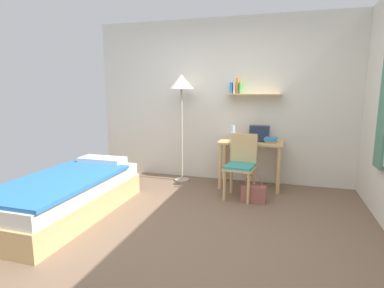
% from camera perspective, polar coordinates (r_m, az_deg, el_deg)
% --- Properties ---
extents(ground_plane, '(5.28, 5.28, 0.00)m').
position_cam_1_polar(ground_plane, '(3.41, -0.45, -15.80)').
color(ground_plane, brown).
extents(wall_back, '(4.40, 0.27, 2.60)m').
position_cam_1_polar(wall_back, '(5.04, 6.39, 7.93)').
color(wall_back, silver).
rests_on(wall_back, ground_plane).
extents(bed, '(0.93, 2.01, 0.54)m').
position_cam_1_polar(bed, '(4.00, -22.23, -8.88)').
color(bed, tan).
rests_on(bed, ground_plane).
extents(desk, '(0.94, 0.54, 0.72)m').
position_cam_1_polar(desk, '(4.74, 10.86, -1.19)').
color(desk, tan).
rests_on(desk, ground_plane).
extents(desk_chair, '(0.44, 0.46, 0.88)m').
position_cam_1_polar(desk_chair, '(4.30, 9.11, -3.55)').
color(desk_chair, tan).
rests_on(desk_chair, ground_plane).
extents(standing_lamp, '(0.38, 0.38, 1.72)m').
position_cam_1_polar(standing_lamp, '(4.90, -1.99, 10.37)').
color(standing_lamp, '#B2A893').
rests_on(standing_lamp, ground_plane).
extents(laptop, '(0.32, 0.24, 0.22)m').
position_cam_1_polar(laptop, '(4.78, 12.32, 1.33)').
color(laptop, '#2D2D33').
rests_on(laptop, desk).
extents(water_bottle, '(0.07, 0.07, 0.22)m').
position_cam_1_polar(water_bottle, '(4.81, 7.54, 2.13)').
color(water_bottle, silver).
rests_on(water_bottle, desk).
extents(book_stack, '(0.20, 0.24, 0.07)m').
position_cam_1_polar(book_stack, '(4.66, 14.45, 0.72)').
color(book_stack, orange).
rests_on(book_stack, desk).
extents(handbag, '(0.32, 0.12, 0.39)m').
position_cam_1_polar(handbag, '(4.22, 11.35, -8.93)').
color(handbag, '#99564C').
rests_on(handbag, ground_plane).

